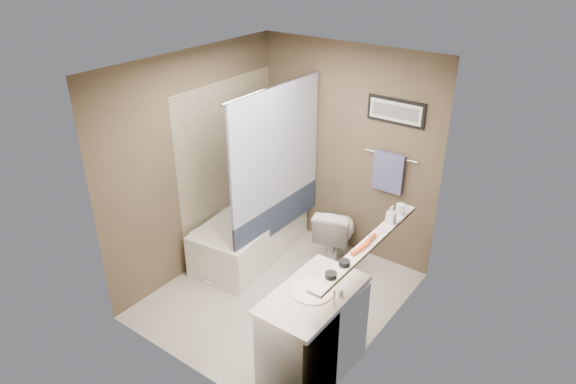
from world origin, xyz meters
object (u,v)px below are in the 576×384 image
Objects in this scene: glass_jar at (400,209)px; hair_brush_front at (360,248)px; hair_brush_back at (369,241)px; toilet at (336,233)px; candle_bowl_near at (331,275)px; bathtub at (251,234)px; vanity at (313,336)px; soap_bottle at (391,215)px; candle_bowl_far at (344,263)px.

hair_brush_front is at bearing -90.00° from glass_jar.
hair_brush_back is 2.20× the size of glass_jar.
toilet is 7.15× the size of glass_jar.
bathtub is at bearing 146.96° from candle_bowl_near.
soap_bottle reaches higher than vanity.
toilet is 1.30m from glass_jar.
vanity is 1.23m from soap_bottle.
hair_brush_front is 0.14m from hair_brush_back.
vanity is 10.00× the size of candle_bowl_far.
candle_bowl_far is (1.79, -0.97, 0.89)m from bathtub.
hair_brush_back is (0.00, 0.58, 0.00)m from candle_bowl_near.
bathtub is 15.00× the size of glass_jar.
candle_bowl_near is at bearing 102.34° from toilet.
candle_bowl_far is (0.19, 0.13, 0.73)m from vanity.
hair_brush_front is at bearing -90.00° from soap_bottle.
candle_bowl_far reaches higher than toilet.
vanity is at bearing -116.29° from hair_brush_front.
vanity reaches higher than toilet.
hair_brush_back is (0.19, 0.51, 0.74)m from vanity.
hair_brush_back is (0.91, -1.05, 0.78)m from toilet.
candle_bowl_far is 0.79m from soap_bottle.
toilet is at bearing 122.46° from candle_bowl_far.
bathtub is at bearing 161.95° from hair_brush_back.
hair_brush_front is 1.00× the size of hair_brush_back.
candle_bowl_near is (0.91, -1.63, 0.78)m from toilet.
candle_bowl_near is (1.79, -1.16, 0.89)m from bathtub.
hair_brush_back is at bearing 90.00° from candle_bowl_near.
hair_brush_back is at bearing 90.00° from candle_bowl_far.
hair_brush_back is (0.00, 0.39, 0.00)m from candle_bowl_far.
soap_bottle is (1.79, -0.18, 0.95)m from bathtub.
hair_brush_front is at bearing 67.83° from vanity.
candle_bowl_far is at bearing -90.00° from glass_jar.
vanity reaches higher than bathtub.
toilet is at bearing 127.59° from hair_brush_front.
hair_brush_front is at bearing 90.00° from candle_bowl_near.
hair_brush_front is (0.19, 0.37, 0.74)m from vanity.
vanity is 0.92m from hair_brush_back.
toilet is 1.69m from hair_brush_front.
bathtub is 2.03m from soap_bottle.
soap_bottle is at bearing 82.71° from vanity.
glass_jar reaches higher than candle_bowl_far.
soap_bottle is at bearing -90.00° from glass_jar.
glass_jar is at bearing 136.55° from toilet.
bathtub is at bearing 151.50° from candle_bowl_far.
soap_bottle reaches higher than candle_bowl_far.
glass_jar is (0.00, 1.17, 0.03)m from candle_bowl_near.
hair_brush_back is at bearing 90.00° from hair_brush_front.
hair_brush_back is at bearing 114.11° from toilet.
hair_brush_back is at bearing -24.94° from bathtub.
soap_bottle reaches higher than hair_brush_back.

